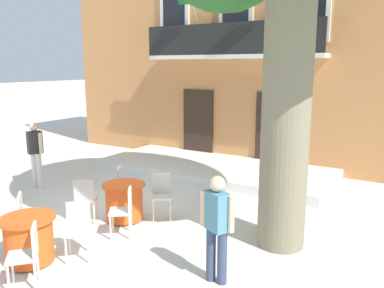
# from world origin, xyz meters

# --- Properties ---
(ground_plane) EXTENTS (120.00, 120.00, 0.00)m
(ground_plane) POSITION_xyz_m (0.00, 0.00, 0.00)
(ground_plane) COLOR silver
(building_facade) EXTENTS (13.00, 5.09, 7.50)m
(building_facade) POSITION_xyz_m (0.46, 6.99, 3.75)
(building_facade) COLOR #CC844C
(building_facade) RESTS_ON ground
(entrance_step_platform) EXTENTS (6.71, 2.77, 0.25)m
(entrance_step_platform) POSITION_xyz_m (0.46, 3.61, 0.12)
(entrance_step_platform) COLOR silver
(entrance_step_platform) RESTS_ON ground
(cafe_table_near_tree) EXTENTS (0.86, 0.86, 0.76)m
(cafe_table_near_tree) POSITION_xyz_m (0.45, -2.58, 0.39)
(cafe_table_near_tree) COLOR #EA561E
(cafe_table_near_tree) RESTS_ON ground
(cafe_chair_near_tree_0) EXTENTS (0.56, 0.56, 0.91)m
(cafe_chair_near_tree_0) POSITION_xyz_m (-0.16, -2.14, 0.53)
(cafe_chair_near_tree_0) COLOR silver
(cafe_chair_near_tree_0) RESTS_ON ground
(cafe_chair_near_tree_2) EXTENTS (0.57, 0.57, 0.91)m
(cafe_chair_near_tree_2) POSITION_xyz_m (1.05, -3.03, 0.53)
(cafe_chair_near_tree_2) COLOR silver
(cafe_chair_near_tree_2) RESTS_ON ground
(cafe_chair_near_tree_3) EXTENTS (0.56, 0.56, 0.91)m
(cafe_chair_near_tree_3) POSITION_xyz_m (0.98, -2.04, 0.53)
(cafe_chair_near_tree_3) COLOR silver
(cafe_chair_near_tree_3) RESTS_ON ground
(cafe_table_middle) EXTENTS (0.86, 0.86, 0.76)m
(cafe_table_middle) POSITION_xyz_m (0.59, -0.46, 0.39)
(cafe_table_middle) COLOR #EA561E
(cafe_table_middle) RESTS_ON ground
(cafe_chair_middle_0) EXTENTS (0.56, 0.56, 0.91)m
(cafe_chair_middle_0) POSITION_xyz_m (1.14, 0.05, 0.53)
(cafe_chair_middle_0) COLOR silver
(cafe_chair_middle_0) RESTS_ON ground
(cafe_chair_middle_1) EXTENTS (0.56, 0.56, 0.91)m
(cafe_chair_middle_1) POSITION_xyz_m (0.10, 0.12, 0.53)
(cafe_chair_middle_1) COLOR silver
(cafe_chair_middle_1) RESTS_ON ground
(cafe_chair_middle_2) EXTENTS (0.56, 0.56, 0.91)m
(cafe_chair_middle_2) POSITION_xyz_m (0.02, -0.96, 0.53)
(cafe_chair_middle_2) COLOR silver
(cafe_chair_middle_2) RESTS_ON ground
(cafe_chair_middle_3) EXTENTS (0.56, 0.56, 0.91)m
(cafe_chair_middle_3) POSITION_xyz_m (1.09, -1.03, 0.53)
(cafe_chair_middle_3) COLOR silver
(cafe_chair_middle_3) RESTS_ON ground
(pedestrian_near_entrance) EXTENTS (0.53, 0.35, 1.59)m
(pedestrian_near_entrance) POSITION_xyz_m (3.25, -1.55, 0.90)
(pedestrian_near_entrance) COLOR #384260
(pedestrian_near_entrance) RESTS_ON ground
(pedestrian_mid_plaza) EXTENTS (0.53, 0.40, 1.70)m
(pedestrian_mid_plaza) POSITION_xyz_m (-2.72, 0.03, 0.96)
(pedestrian_mid_plaza) COLOR silver
(pedestrian_mid_plaza) RESTS_ON ground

